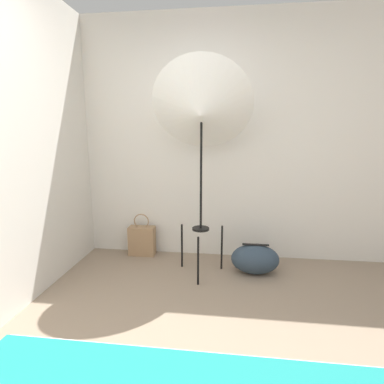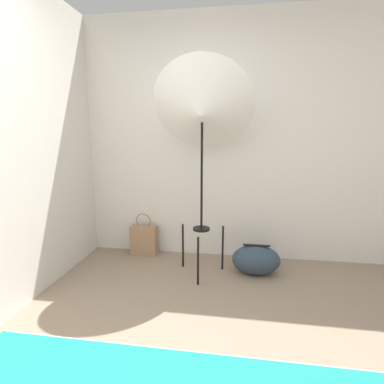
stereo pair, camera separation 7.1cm
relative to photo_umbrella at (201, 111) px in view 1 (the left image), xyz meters
name	(u,v)px [view 1 (the left image)]	position (x,y,z in m)	size (l,w,h in m)	color
wall_back	(216,140)	(0.11, 0.51, -0.27)	(8.00, 0.05, 2.60)	silver
wall_side_left	(17,143)	(-1.36, -0.63, -0.27)	(0.05, 8.00, 2.60)	silver
photo_umbrella	(201,111)	(0.00, 0.00, 0.00)	(0.94, 0.68, 2.03)	black
tote_bag	(142,240)	(-0.71, 0.38, -1.40)	(0.29, 0.14, 0.48)	#9E7A56
duffel_bag	(255,259)	(0.54, 0.06, -1.42)	(0.47, 0.29, 0.30)	#2D3D4C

